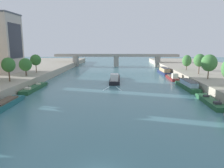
% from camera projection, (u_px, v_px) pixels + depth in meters
% --- Properties ---
extents(barge_midriver, '(3.47, 17.37, 3.34)m').
position_uv_depth(barge_midriver, '(115.00, 79.00, 72.51)').
color(barge_midriver, black).
rests_on(barge_midriver, ground).
extents(wake_behind_barge, '(5.60, 5.88, 0.03)m').
position_uv_depth(wake_behind_barge, '(112.00, 88.00, 61.15)').
color(wake_behind_barge, silver).
rests_on(wake_behind_barge, ground).
extents(moored_boat_left_far, '(2.93, 15.13, 3.00)m').
position_uv_depth(moored_boat_left_far, '(1.00, 105.00, 41.18)').
color(moored_boat_left_far, '#23666B').
rests_on(moored_boat_left_far, ground).
extents(moored_boat_left_second, '(2.67, 14.89, 2.10)m').
position_uv_depth(moored_boat_left_second, '(34.00, 88.00, 59.54)').
color(moored_boat_left_second, '#235633').
rests_on(moored_boat_left_second, ground).
extents(moored_boat_right_second, '(2.73, 12.96, 2.08)m').
position_uv_depth(moored_boat_right_second, '(210.00, 101.00, 45.36)').
color(moored_boat_right_second, '#235633').
rests_on(moored_boat_right_second, ground).
extents(moored_boat_right_midway, '(3.22, 15.18, 2.58)m').
position_uv_depth(moored_boat_right_midway, '(188.00, 85.00, 60.47)').
color(moored_boat_right_midway, '#235633').
rests_on(moored_boat_right_midway, ground).
extents(moored_boat_right_far, '(2.57, 12.18, 2.70)m').
position_uv_depth(moored_boat_right_far, '(172.00, 77.00, 76.61)').
color(moored_boat_right_far, maroon).
rests_on(moored_boat_right_far, ground).
extents(moored_boat_right_gap_after, '(3.67, 15.58, 2.77)m').
position_uv_depth(moored_boat_right_gap_after, '(164.00, 71.00, 91.58)').
color(moored_boat_right_gap_after, '#1E284C').
rests_on(moored_boat_right_gap_after, ground).
extents(tree_left_nearest, '(3.60, 3.60, 6.60)m').
position_uv_depth(tree_left_nearest, '(8.00, 65.00, 57.25)').
color(tree_left_nearest, brown).
rests_on(tree_left_nearest, quay_left).
extents(tree_left_by_lamp, '(3.98, 3.98, 5.73)m').
position_uv_depth(tree_left_by_lamp, '(25.00, 65.00, 67.95)').
color(tree_left_by_lamp, brown).
rests_on(tree_left_by_lamp, quay_left).
extents(tree_left_second, '(3.80, 3.80, 6.53)m').
position_uv_depth(tree_left_second, '(36.00, 60.00, 75.86)').
color(tree_left_second, brown).
rests_on(tree_left_second, quay_left).
extents(tree_right_distant, '(4.53, 4.53, 7.22)m').
position_uv_depth(tree_right_distant, '(209.00, 63.00, 61.47)').
color(tree_right_distant, brown).
rests_on(tree_right_distant, quay_right).
extents(tree_right_midway, '(3.90, 3.90, 6.91)m').
position_uv_depth(tree_right_midway, '(200.00, 60.00, 71.66)').
color(tree_right_midway, brown).
rests_on(tree_right_midway, quay_right).
extents(tree_right_far, '(3.56, 3.56, 5.98)m').
position_uv_depth(tree_right_far, '(187.00, 61.00, 83.42)').
color(tree_right_far, brown).
rests_on(tree_right_far, quay_right).
extents(bridge_far, '(71.62, 4.40, 7.16)m').
position_uv_depth(bridge_far, '(116.00, 58.00, 122.50)').
color(bridge_far, '#9E998E').
rests_on(bridge_far, ground).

